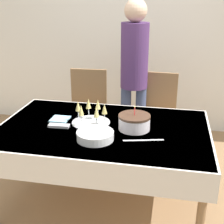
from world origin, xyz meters
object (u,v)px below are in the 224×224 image
at_px(birthday_cake, 134,122).
at_px(person_standing, 134,68).
at_px(champagne_tray, 91,113).
at_px(dining_chair_far_left, 87,110).
at_px(dining_chair_far_right, 156,115).
at_px(plate_stack_main, 95,136).

relative_size(birthday_cake, person_standing, 0.15).
distance_m(champagne_tray, person_standing, 0.88).
bearing_deg(dining_chair_far_left, dining_chair_far_right, -0.00).
distance_m(dining_chair_far_left, dining_chair_far_right, 0.76).
bearing_deg(plate_stack_main, person_standing, 82.92).
bearing_deg(dining_chair_far_right, plate_stack_main, -109.37).
distance_m(dining_chair_far_right, person_standing, 0.55).
distance_m(dining_chair_far_left, plate_stack_main, 1.18).
relative_size(dining_chair_far_left, champagne_tray, 3.06).
xyz_separation_m(dining_chair_far_right, person_standing, (-0.25, 0.02, 0.49)).
height_order(dining_chair_far_left, person_standing, person_standing).
bearing_deg(plate_stack_main, champagne_tray, 110.19).
xyz_separation_m(dining_chair_far_right, birthday_cake, (-0.13, -0.85, 0.26)).
distance_m(birthday_cake, champagne_tray, 0.37).
bearing_deg(champagne_tray, dining_chair_far_left, 108.11).
relative_size(champagne_tray, plate_stack_main, 1.16).
relative_size(dining_chair_far_right, birthday_cake, 3.86).
bearing_deg(person_standing, dining_chair_far_left, -178.15).
bearing_deg(dining_chair_far_left, champagne_tray, -71.89).
relative_size(dining_chair_far_left, dining_chair_far_right, 1.00).
height_order(dining_chair_far_right, plate_stack_main, dining_chair_far_right).
distance_m(dining_chair_far_left, champagne_tray, 0.88).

